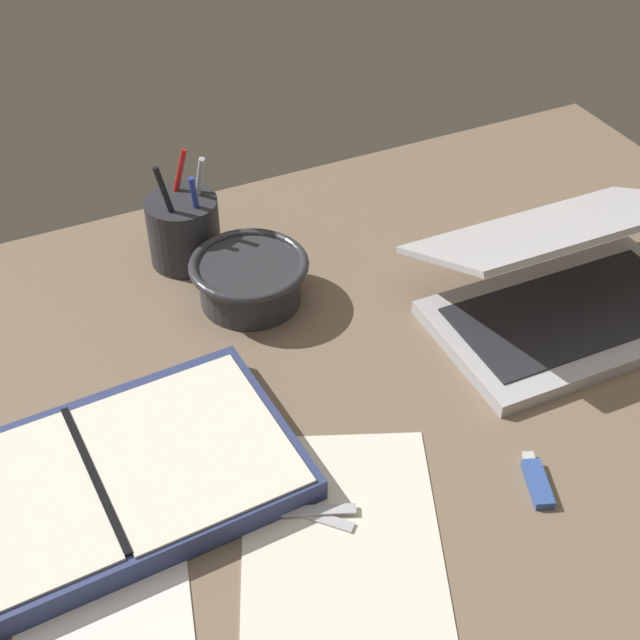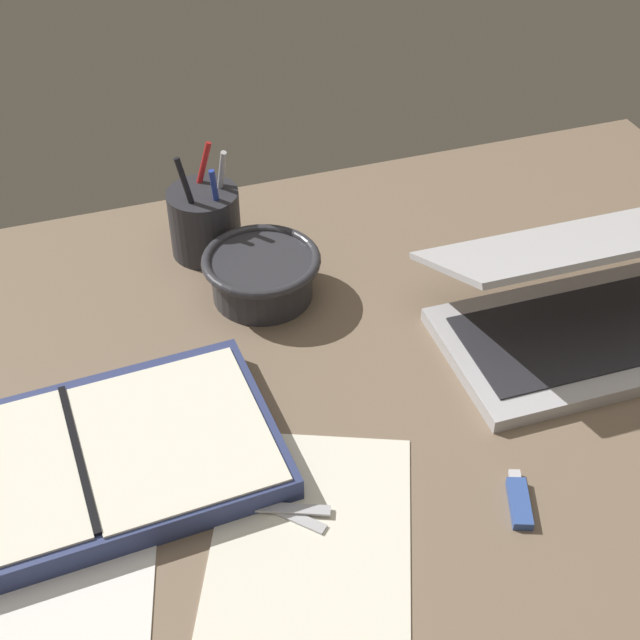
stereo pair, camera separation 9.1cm
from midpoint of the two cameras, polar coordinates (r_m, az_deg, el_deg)
name	(u,v)px [view 2 (the right image)]	position (r cm, az deg, el deg)	size (l,w,h in cm)	color
desk_top	(345,417)	(102.16, 4.17, -6.32)	(140.00, 100.00, 2.00)	#75604C
laptop	(581,305)	(113.92, 18.57, 0.85)	(34.74, 26.00, 15.85)	#B7B7BC
bowl	(262,274)	(114.61, -1.47, 2.90)	(15.33, 15.33, 6.28)	#2D2D33
pen_cup	(205,221)	(122.37, -5.25, 6.24)	(9.71, 9.71, 15.87)	#28282D
planner	(81,467)	(95.75, -12.39, -9.29)	(42.11, 25.43, 3.39)	navy
scissors	(234,499)	(92.62, -2.65, -11.52)	(13.14, 10.98, 0.80)	#B7B7BC
paper_sheet_front	(310,550)	(89.24, 2.38, -14.65)	(19.47, 29.77, 0.16)	silver
paper_sheet_beside_planner	(65,611)	(87.62, -13.04, -17.83)	(15.99, 24.10, 0.16)	white
usb_drive	(519,501)	(95.45, 15.38, -11.25)	(4.04, 7.30, 1.00)	#33519E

